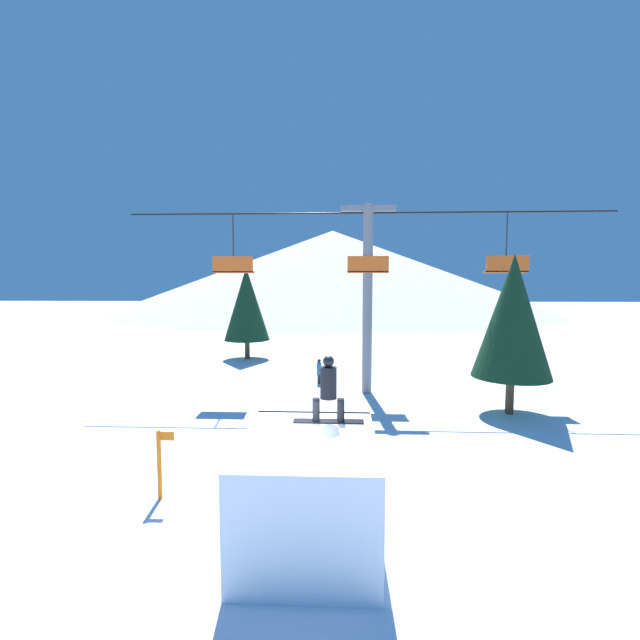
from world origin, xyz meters
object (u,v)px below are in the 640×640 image
at_px(snowboarder, 328,389).
at_px(distant_skier, 319,370).
at_px(trail_marker, 160,462).
at_px(snow_ramp, 309,491).
at_px(pine_tree_near, 513,316).

height_order(snowboarder, distant_skier, snowboarder).
xyz_separation_m(snowboarder, distant_skier, (-0.76, 12.05, -2.09)).
xyz_separation_m(trail_marker, distant_skier, (3.10, 11.41, -0.18)).
distance_m(snowboarder, distant_skier, 12.25).
relative_size(snow_ramp, snowboarder, 2.22).
relative_size(snowboarder, pine_tree_near, 0.24).
height_order(snowboarder, pine_tree_near, pine_tree_near).
height_order(pine_tree_near, trail_marker, pine_tree_near).
xyz_separation_m(pine_tree_near, distant_skier, (-7.43, 4.51, -3.03)).
bearing_deg(snowboarder, distant_skier, 93.60).
distance_m(snow_ramp, snowboarder, 1.98).
bearing_deg(trail_marker, snow_ramp, -23.56).
height_order(snowboarder, trail_marker, snowboarder).
distance_m(trail_marker, distant_skier, 11.83).
height_order(trail_marker, distant_skier, trail_marker).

